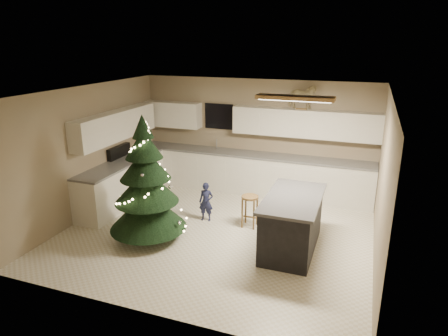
{
  "coord_description": "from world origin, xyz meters",
  "views": [
    {
      "loc": [
        2.43,
        -6.3,
        3.43
      ],
      "look_at": [
        0.0,
        0.35,
        1.15
      ],
      "focal_mm": 32.0,
      "sensor_mm": 36.0,
      "label": 1
    }
  ],
  "objects": [
    {
      "name": "christmas_tree",
      "position": [
        -1.09,
        -0.63,
        0.93
      ],
      "size": [
        1.41,
        1.37,
        2.26
      ],
      "rotation": [
        0.0,
        0.0,
        0.33
      ],
      "color": "#3F2816",
      "rests_on": "ground_plane"
    },
    {
      "name": "toddler",
      "position": [
        -0.39,
        0.4,
        0.39
      ],
      "size": [
        0.31,
        0.22,
        0.78
      ],
      "primitive_type": "imported",
      "rotation": [
        0.0,
        0.0,
        0.14
      ],
      "color": "#181B39",
      "rests_on": "ground_plane"
    },
    {
      "name": "ground_plane",
      "position": [
        0.0,
        0.0,
        0.0
      ],
      "size": [
        5.5,
        5.5,
        0.0
      ],
      "primitive_type": "plane",
      "color": "silver"
    },
    {
      "name": "room_shell",
      "position": [
        0.02,
        0.0,
        1.75
      ],
      "size": [
        5.52,
        5.02,
        2.61
      ],
      "color": "gray",
      "rests_on": "ground_plane"
    },
    {
      "name": "rocking_horse",
      "position": [
        1.05,
        2.33,
        2.28
      ],
      "size": [
        0.62,
        0.31,
        0.53
      ],
      "rotation": [
        0.0,
        0.0,
        1.63
      ],
      "color": "olive",
      "rests_on": "cabinetry"
    },
    {
      "name": "cabinetry",
      "position": [
        -0.91,
        1.65,
        0.76
      ],
      "size": [
        5.5,
        3.2,
        2.0
      ],
      "color": "silver",
      "rests_on": "ground_plane"
    },
    {
      "name": "bar_stool",
      "position": [
        0.49,
        0.44,
        0.47
      ],
      "size": [
        0.32,
        0.32,
        0.62
      ],
      "rotation": [
        0.0,
        0.0,
        -0.04
      ],
      "color": "olive",
      "rests_on": "ground_plane"
    },
    {
      "name": "island",
      "position": [
        1.4,
        -0.14,
        0.48
      ],
      "size": [
        0.9,
        1.7,
        0.95
      ],
      "color": "black",
      "rests_on": "ground_plane"
    }
  ]
}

